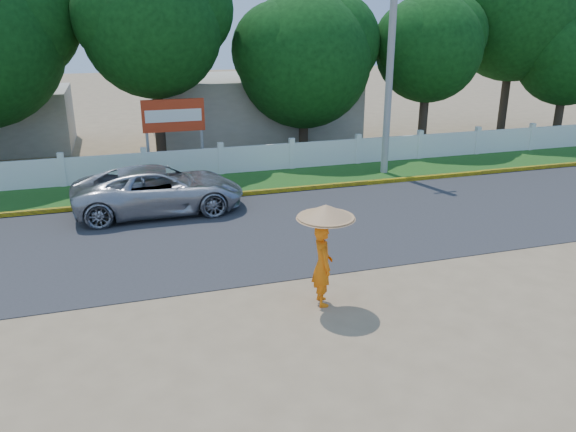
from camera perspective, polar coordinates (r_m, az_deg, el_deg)
The scene contains 11 objects.
ground at distance 12.88m, azimuth 2.65°, elevation -8.31°, with size 120.00×120.00×0.00m, color #9E8460.
road at distance 16.80m, azimuth -2.51°, elevation -1.44°, with size 60.00×7.00×0.02m, color #38383A.
grass_verge at distance 21.67m, azimuth -6.06°, elevation 3.32°, with size 60.00×3.50×0.03m, color #2D601E.
curb at distance 20.05m, azimuth -5.10°, elevation 2.21°, with size 40.00×0.18×0.16m, color yellow.
fence at distance 22.91m, azimuth -6.83°, elevation 5.56°, with size 40.00×0.10×1.10m, color silver.
building_near at distance 29.85m, azimuth -3.61°, elevation 10.94°, with size 10.00×6.00×3.20m, color #B7AD99.
utility_pole at distance 22.76m, azimuth 10.28°, elevation 13.98°, with size 0.28×0.28×7.89m, color gray.
vehicle at distance 18.66m, azimuth -12.95°, elevation 2.63°, with size 2.50×5.42×1.51m, color #A7A9AF.
monk_with_parasol at distance 12.06m, azimuth 3.69°, elevation -2.47°, with size 1.27×1.27×2.31m.
billboard at distance 23.43m, azimuth -11.54°, elevation 9.59°, with size 2.50×0.13×2.95m.
tree_row at distance 26.06m, azimuth -1.94°, elevation 17.28°, with size 38.97×7.65×9.43m.
Camera 1 is at (-3.92, -10.71, 5.99)m, focal length 35.00 mm.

